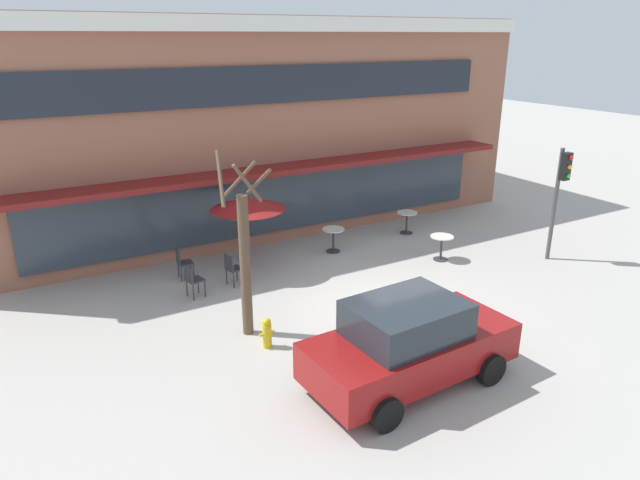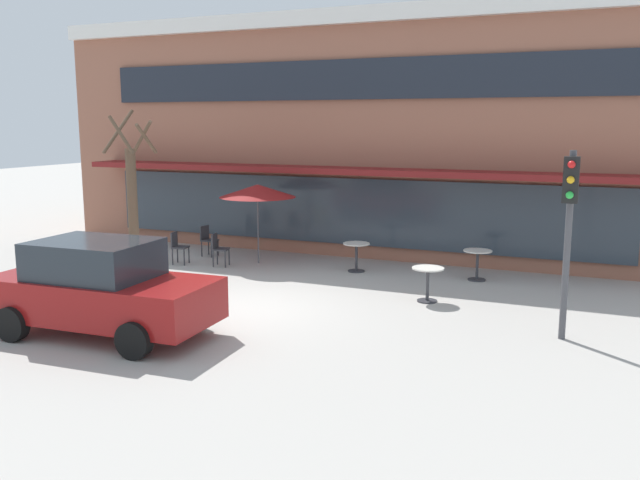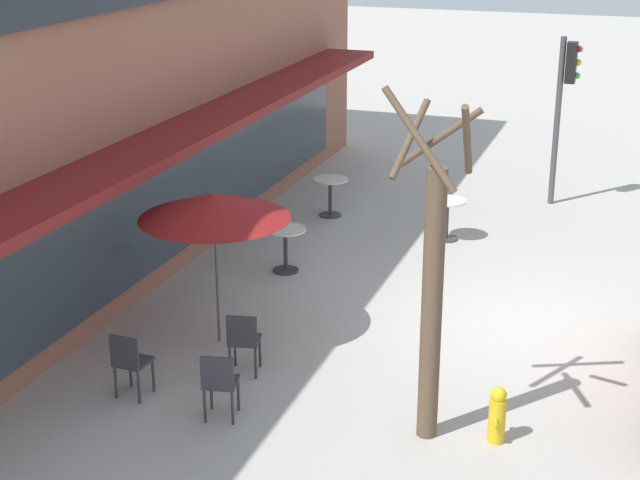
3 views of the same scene
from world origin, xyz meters
name	(u,v)px [view 2 (image 2 of 3)]	position (x,y,z in m)	size (l,w,h in m)	color
ground_plane	(242,308)	(0.00, 0.00, 0.00)	(80.00, 80.00, 0.00)	#ADA8A0
building_facade	(388,133)	(0.00, 9.96, 3.50)	(19.35, 9.10, 7.00)	#935B47
cafe_table_near_wall	(356,252)	(1.00, 4.29, 0.52)	(0.70, 0.70, 0.76)	#333338
cafe_table_streetside	(428,279)	(3.47, 2.07, 0.52)	(0.70, 0.70, 0.76)	#333338
cafe_table_by_tree	(477,260)	(4.09, 4.55, 0.52)	(0.70, 0.70, 0.76)	#333338
patio_umbrella_green_folded	(258,191)	(-1.87, 4.20, 2.02)	(2.10, 2.10, 2.20)	#4C4C51
cafe_chair_0	(208,238)	(-3.74, 4.54, 0.53)	(0.42, 0.42, 0.89)	#333338
cafe_chair_1	(178,245)	(-3.87, 3.25, 0.53)	(0.47, 0.47, 0.89)	#333338
cafe_chair_2	(218,247)	(-2.70, 3.45, 0.53)	(0.48, 0.48, 0.89)	#333338
parked_sedan	(101,288)	(-1.45, -2.58, 0.88)	(4.28, 2.17, 1.76)	maroon
street_tree	(133,207)	(-3.38, 0.82, 1.89)	(1.12, 0.95, 4.18)	brown
traffic_light_pole	(569,214)	(6.37, 0.42, 2.30)	(0.26, 0.44, 3.40)	#47474C
fire_hydrant	(117,278)	(-3.27, 0.01, 0.35)	(0.36, 0.20, 0.71)	gold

